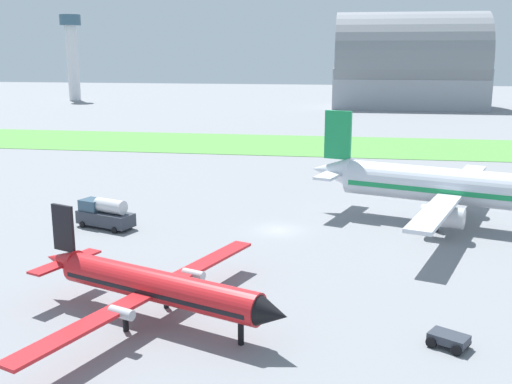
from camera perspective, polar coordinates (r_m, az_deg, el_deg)
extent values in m
plane|color=gray|center=(64.65, 2.13, -3.63)|extent=(600.00, 600.00, 0.00)
cube|color=#549342|center=(123.93, 5.68, 4.42)|extent=(360.00, 28.00, 0.08)
cylinder|color=silver|center=(68.57, 18.80, 0.45)|extent=(25.35, 11.70, 3.88)
cone|color=silver|center=(72.11, 7.14, 2.04)|extent=(5.79, 4.88, 3.50)
cube|color=#198C4C|center=(68.63, 18.78, 0.21)|extent=(24.04, 11.33, 0.54)
cube|color=silver|center=(77.02, 19.26, 1.23)|extent=(7.69, 16.87, 0.39)
cube|color=silver|center=(60.69, 16.80, -1.65)|extent=(7.69, 16.87, 0.39)
cylinder|color=#B7BABF|center=(74.35, 18.82, -0.24)|extent=(4.70, 3.36, 2.14)
cylinder|color=#B7BABF|center=(63.94, 17.25, -2.23)|extent=(4.70, 3.36, 2.14)
cube|color=#198C4C|center=(71.18, 7.77, 5.38)|extent=(3.16, 1.44, 5.65)
cube|color=silver|center=(74.18, 8.32, 2.24)|extent=(3.57, 5.36, 0.31)
cube|color=silver|center=(69.62, 6.96, 1.57)|extent=(3.57, 5.36, 0.31)
cylinder|color=black|center=(72.48, 17.63, -1.39)|extent=(0.70, 0.70, 2.47)
cylinder|color=black|center=(66.66, 16.68, -2.56)|extent=(0.70, 0.70, 2.47)
cylinder|color=red|center=(42.95, -9.26, -8.81)|extent=(15.92, 7.74, 2.24)
cone|color=black|center=(38.33, 1.47, -11.42)|extent=(2.87, 2.84, 2.20)
cone|color=red|center=(49.03, -17.94, -6.14)|extent=(3.65, 2.99, 2.02)
cube|color=black|center=(43.01, -9.25, -9.02)|extent=(15.10, 7.47, 0.31)
cube|color=red|center=(47.94, -5.01, -6.83)|extent=(5.78, 12.11, 0.22)
cube|color=red|center=(39.23, -15.53, -11.95)|extent=(5.78, 12.11, 0.22)
cylinder|color=#B7BABF|center=(45.90, -5.95, -7.77)|extent=(1.93, 1.30, 0.72)
cylinder|color=#B7BABF|center=(40.26, -12.62, -11.11)|extent=(1.93, 1.30, 0.72)
cube|color=black|center=(47.93, -17.79, -3.27)|extent=(1.99, 0.96, 3.59)
cube|color=red|center=(49.74, -16.25, -5.82)|extent=(2.36, 3.41, 0.18)
cube|color=red|center=(47.75, -18.95, -6.81)|extent=(2.36, 3.41, 0.18)
cylinder|color=black|center=(40.15, -1.44, -13.24)|extent=(0.40, 0.40, 1.57)
cylinder|color=black|center=(45.92, -8.52, -9.87)|extent=(0.40, 0.40, 1.57)
cylinder|color=black|center=(42.85, -12.26, -11.78)|extent=(0.40, 0.40, 1.57)
cube|color=#2D333D|center=(67.23, -14.06, -2.44)|extent=(6.93, 4.44, 1.40)
cylinder|color=silver|center=(66.35, -13.63, -1.31)|extent=(3.88, 2.65, 1.54)
cube|color=#334C60|center=(68.13, -15.24, -1.17)|extent=(2.88, 2.68, 1.20)
cylinder|color=black|center=(68.13, -16.12, -2.97)|extent=(0.74, 0.47, 0.70)
cylinder|color=black|center=(69.77, -14.73, -2.51)|extent=(0.74, 0.47, 0.70)
cylinder|color=black|center=(65.08, -13.26, -3.55)|extent=(0.74, 0.47, 0.70)
cylinder|color=black|center=(66.80, -11.89, -3.05)|extent=(0.74, 0.47, 0.70)
cube|color=#2D333D|center=(41.78, 17.79, -13.05)|extent=(2.83, 2.50, 0.55)
cylinder|color=black|center=(42.28, 19.24, -13.25)|extent=(0.73, 0.57, 0.70)
cylinder|color=black|center=(41.01, 18.48, -14.05)|extent=(0.73, 0.57, 0.70)
cylinder|color=black|center=(42.80, 17.09, -12.75)|extent=(0.73, 0.57, 0.70)
cylinder|color=black|center=(41.54, 16.27, -13.52)|extent=(0.73, 0.57, 0.70)
cube|color=#9399A3|center=(217.52, 14.14, 9.57)|extent=(50.51, 28.48, 13.45)
cylinder|color=gray|center=(217.21, 14.28, 12.09)|extent=(49.50, 31.33, 31.33)
cylinder|color=silver|center=(250.44, -16.95, 11.57)|extent=(4.40, 4.40, 28.73)
cylinder|color=#38566B|center=(250.70, -17.21, 15.30)|extent=(8.00, 8.00, 4.00)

